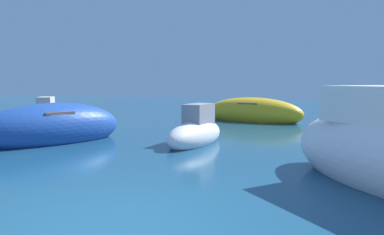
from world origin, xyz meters
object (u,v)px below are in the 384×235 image
at_px(moored_boat_0, 365,130).
at_px(moored_boat_7, 196,133).
at_px(moored_boat_5, 252,113).
at_px(moored_boat_3, 47,114).
at_px(moored_boat_2, 53,128).

bearing_deg(moored_boat_0, moored_boat_7, -14.51).
distance_m(moored_boat_0, moored_boat_7, 5.90).
bearing_deg(moored_boat_7, moored_boat_5, -176.87).
bearing_deg(moored_boat_0, moored_boat_3, -44.26).
bearing_deg(moored_boat_3, moored_boat_2, -166.00).
height_order(moored_boat_3, moored_boat_5, moored_boat_3).
bearing_deg(moored_boat_5, moored_boat_0, 145.97).
xyz_separation_m(moored_boat_2, moored_boat_7, (4.92, 0.94, -0.11)).
height_order(moored_boat_2, moored_boat_3, moored_boat_2).
distance_m(moored_boat_2, moored_boat_3, 7.63).
bearing_deg(moored_boat_5, moored_boat_7, 98.63).
height_order(moored_boat_0, moored_boat_3, moored_boat_0).
xyz_separation_m(moored_boat_0, moored_boat_7, (-5.62, -1.80, -0.06)).
relative_size(moored_boat_0, moored_boat_2, 0.67).
bearing_deg(moored_boat_3, moored_boat_7, -142.01).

